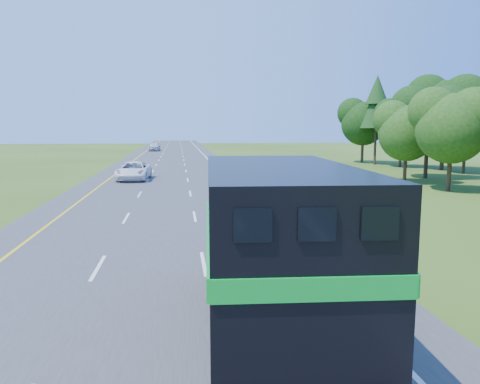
{
  "coord_description": "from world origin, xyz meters",
  "views": [
    {
      "loc": [
        0.99,
        3.8,
        4.86
      ],
      "look_at": [
        4.07,
        27.04,
        1.61
      ],
      "focal_mm": 35.0,
      "sensor_mm": 36.0,
      "label": 1
    }
  ],
  "objects": [
    {
      "name": "horse_truck",
      "position": [
        3.06,
        13.74,
        2.21
      ],
      "size": [
        3.4,
        9.32,
        4.06
      ],
      "rotation": [
        0.0,
        0.0,
        -0.06
      ],
      "color": "black",
      "rests_on": "road"
    },
    {
      "name": "far_car",
      "position": [
        -3.82,
        102.22,
        0.92
      ],
      "size": [
        2.49,
        5.3,
        1.76
      ],
      "primitive_type": "imported",
      "rotation": [
        0.0,
        0.0,
        -0.08
      ],
      "color": "silver",
      "rests_on": "road"
    },
    {
      "name": "lane_markings",
      "position": [
        0.0,
        50.0,
        0.04
      ],
      "size": [
        11.15,
        260.0,
        0.01
      ],
      "color": "yellow",
      "rests_on": "road"
    },
    {
      "name": "road",
      "position": [
        0.0,
        50.0,
        0.02
      ],
      "size": [
        15.0,
        260.0,
        0.04
      ],
      "primitive_type": "cube",
      "color": "#38383A",
      "rests_on": "ground"
    },
    {
      "name": "white_suv",
      "position": [
        -3.1,
        47.85,
        0.87
      ],
      "size": [
        3.1,
        6.15,
        1.67
      ],
      "primitive_type": "imported",
      "rotation": [
        0.0,
        0.0,
        -0.06
      ],
      "color": "white",
      "rests_on": "road"
    },
    {
      "name": "delineator",
      "position": [
        8.23,
        20.2,
        0.55
      ],
      "size": [
        0.08,
        0.05,
        1.02
      ],
      "color": "#FF3B0D",
      "rests_on": "ground"
    }
  ]
}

